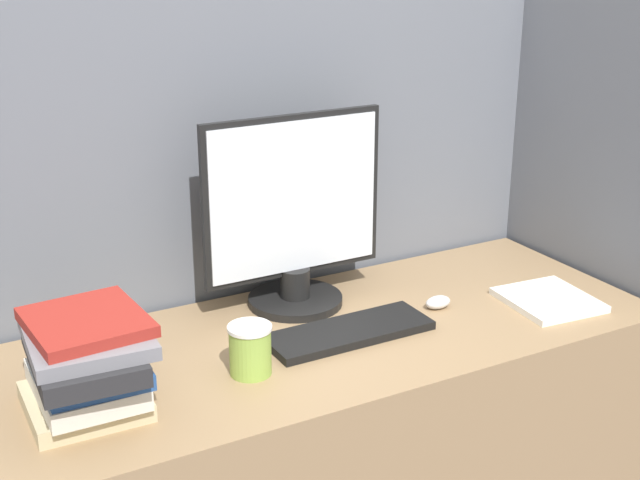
% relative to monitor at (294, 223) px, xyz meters
% --- Properties ---
extents(cubicle_panel_rear, '(2.05, 0.04, 1.53)m').
position_rel_monitor_xyz_m(cubicle_panel_rear, '(-0.03, 0.16, -0.22)').
color(cubicle_panel_rear, slate).
rests_on(cubicle_panel_rear, ground_plane).
extents(cubicle_panel_right, '(0.04, 0.69, 1.53)m').
position_rel_monitor_xyz_m(cubicle_panel_right, '(0.83, -0.16, -0.22)').
color(cubicle_panel_right, slate).
rests_on(cubicle_panel_right, ground_plane).
extents(desk, '(1.65, 0.63, 0.77)m').
position_rel_monitor_xyz_m(desk, '(-0.03, -0.19, -0.60)').
color(desk, '#937551').
rests_on(desk, ground_plane).
extents(monitor, '(0.47, 0.24, 0.49)m').
position_rel_monitor_xyz_m(monitor, '(0.00, 0.00, 0.00)').
color(monitor, black).
rests_on(monitor, desk).
extents(keyboard, '(0.40, 0.14, 0.02)m').
position_rel_monitor_xyz_m(keyboard, '(0.02, -0.23, -0.20)').
color(keyboard, black).
rests_on(keyboard, desk).
extents(mouse, '(0.07, 0.04, 0.03)m').
position_rel_monitor_xyz_m(mouse, '(0.30, -0.20, -0.20)').
color(mouse, silver).
rests_on(mouse, desk).
extents(coffee_cup, '(0.10, 0.10, 0.11)m').
position_rel_monitor_xyz_m(coffee_cup, '(-0.25, -0.28, -0.16)').
color(coffee_cup, '#8CB247').
rests_on(coffee_cup, desk).
extents(book_stack, '(0.25, 0.31, 0.20)m').
position_rel_monitor_xyz_m(book_stack, '(-0.60, -0.27, -0.11)').
color(book_stack, '#C6B78C').
rests_on(book_stack, desk).
extents(paper_pile, '(0.23, 0.24, 0.02)m').
position_rel_monitor_xyz_m(paper_pile, '(0.56, -0.31, -0.21)').
color(paper_pile, white).
rests_on(paper_pile, desk).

